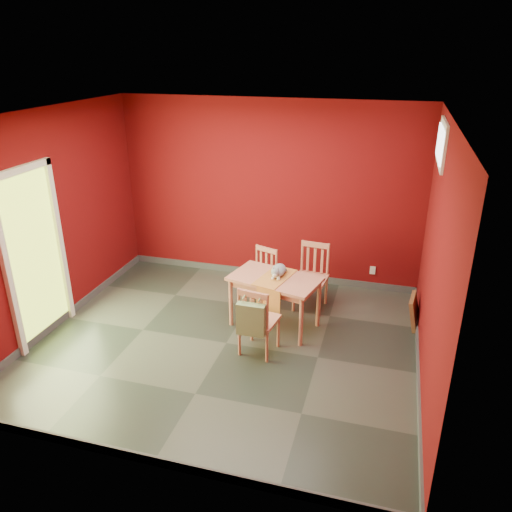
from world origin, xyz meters
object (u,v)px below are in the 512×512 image
(chair_near, at_px, (258,320))
(tote_bag, at_px, (251,319))
(dining_table, at_px, (275,284))
(cat, at_px, (279,268))
(chair_far_left, at_px, (261,277))
(picture_frame, at_px, (414,311))
(chair_far_right, at_px, (312,276))

(chair_near, distance_m, tote_bag, 0.24)
(dining_table, height_order, cat, cat)
(chair_far_left, relative_size, chair_near, 0.94)
(tote_bag, distance_m, cat, 0.98)
(chair_far_left, height_order, picture_frame, chair_far_left)
(dining_table, distance_m, chair_far_left, 0.63)
(dining_table, relative_size, picture_frame, 2.87)
(chair_far_right, relative_size, picture_frame, 2.14)
(chair_far_right, height_order, cat, chair_far_right)
(picture_frame, bearing_deg, chair_far_right, 173.24)
(chair_far_left, bearing_deg, picture_frame, -0.82)
(dining_table, relative_size, tote_bag, 2.71)
(chair_far_right, bearing_deg, chair_far_left, -168.87)
(chair_far_right, bearing_deg, picture_frame, -6.76)
(tote_bag, height_order, picture_frame, tote_bag)
(dining_table, relative_size, cat, 3.27)
(tote_bag, bearing_deg, picture_frame, 37.03)
(chair_far_left, bearing_deg, chair_near, -76.67)
(picture_frame, bearing_deg, dining_table, -164.46)
(chair_far_left, bearing_deg, dining_table, -58.15)
(cat, bearing_deg, dining_table, -107.06)
(chair_far_right, bearing_deg, tote_bag, -105.52)
(dining_table, xyz_separation_m, cat, (0.03, 0.08, 0.18))
(dining_table, height_order, chair_far_right, chair_far_right)
(chair_near, bearing_deg, chair_far_right, 72.89)
(tote_bag, bearing_deg, dining_table, 86.06)
(chair_far_right, distance_m, tote_bag, 1.57)
(chair_far_left, relative_size, tote_bag, 1.83)
(chair_far_left, relative_size, picture_frame, 1.93)
(tote_bag, bearing_deg, cat, 84.89)
(dining_table, bearing_deg, chair_far_right, 60.76)
(chair_far_left, bearing_deg, tote_bag, -79.43)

